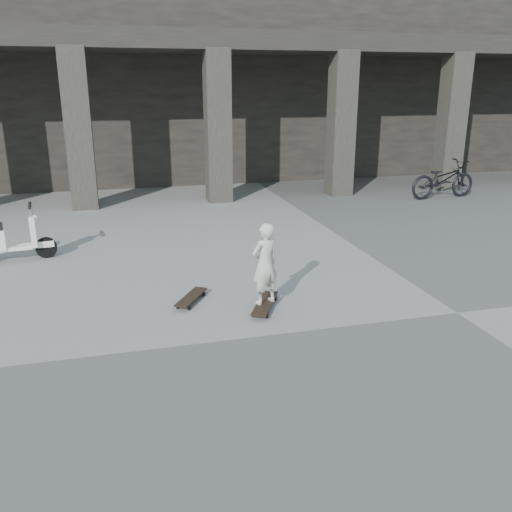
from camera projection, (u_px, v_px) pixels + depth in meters
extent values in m
plane|color=#4F504D|center=(457.00, 313.00, 7.73)|extent=(90.00, 90.00, 0.00)
cube|color=black|center=(237.00, 87.00, 19.71)|extent=(28.00, 6.00, 6.00)
cube|color=black|center=(271.00, 43.00, 15.29)|extent=(28.00, 2.80, 0.50)
cube|color=#2A2823|center=(79.00, 130.00, 13.64)|extent=(0.65, 0.65, 4.00)
cube|color=#2A2823|center=(218.00, 127.00, 14.51)|extent=(0.65, 0.65, 4.00)
cube|color=#2A2823|center=(341.00, 125.00, 15.38)|extent=(0.65, 0.65, 4.00)
cube|color=#2A2823|center=(451.00, 123.00, 16.26)|extent=(0.65, 0.65, 4.00)
cube|color=black|center=(265.00, 303.00, 7.86)|extent=(0.63, 0.94, 0.02)
cube|color=#B2B2B7|center=(269.00, 297.00, 8.18)|extent=(0.20, 0.13, 0.03)
cube|color=#B2B2B7|center=(260.00, 315.00, 7.56)|extent=(0.20, 0.13, 0.03)
cylinder|color=black|center=(263.00, 297.00, 8.20)|extent=(0.06, 0.08, 0.07)
cylinder|color=black|center=(276.00, 298.00, 8.16)|extent=(0.06, 0.08, 0.07)
cylinder|color=black|center=(253.00, 315.00, 7.59)|extent=(0.06, 0.08, 0.07)
cylinder|color=black|center=(267.00, 316.00, 7.55)|extent=(0.06, 0.08, 0.07)
cube|color=black|center=(191.00, 297.00, 8.09)|extent=(0.59, 0.79, 0.02)
cube|color=#B2B2B7|center=(198.00, 293.00, 8.36)|extent=(0.18, 0.14, 0.03)
cube|color=#B2B2B7|center=(183.00, 306.00, 7.85)|extent=(0.18, 0.14, 0.03)
cylinder|color=black|center=(193.00, 293.00, 8.39)|extent=(0.06, 0.08, 0.07)
cylinder|color=black|center=(204.00, 294.00, 8.34)|extent=(0.06, 0.08, 0.07)
cylinder|color=black|center=(178.00, 306.00, 7.87)|extent=(0.06, 0.08, 0.07)
cylinder|color=black|center=(189.00, 308.00, 7.82)|extent=(0.06, 0.08, 0.07)
imported|color=beige|center=(265.00, 264.00, 7.68)|extent=(0.51, 0.42, 1.19)
cylinder|color=black|center=(46.00, 248.00, 10.15)|extent=(0.39, 0.14, 0.39)
cube|color=white|center=(16.00, 247.00, 9.95)|extent=(0.60, 0.31, 0.07)
cube|color=white|center=(33.00, 231.00, 9.98)|extent=(0.13, 0.34, 0.56)
cube|color=white|center=(46.00, 244.00, 10.12)|extent=(0.30, 0.17, 0.12)
cylinder|color=#B2B2B7|center=(31.00, 212.00, 9.87)|extent=(0.10, 0.10, 0.29)
cylinder|color=black|center=(30.00, 205.00, 9.83)|extent=(0.11, 0.49, 0.06)
sphere|color=white|center=(35.00, 218.00, 9.92)|extent=(0.12, 0.12, 0.12)
imported|color=black|center=(443.00, 179.00, 15.32)|extent=(2.09, 0.88, 1.07)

